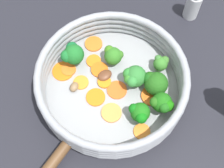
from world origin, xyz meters
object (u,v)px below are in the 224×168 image
at_px(broccoli_floret_3, 161,63).
at_px(broccoli_floret_6, 155,83).
at_px(carrot_slice_10, 81,82).
at_px(broccoli_floret_1, 134,78).
at_px(carrot_slice_0, 94,44).
at_px(broccoli_floret_0, 113,55).
at_px(carrot_slice_3, 142,132).
at_px(carrot_slice_5, 69,69).
at_px(broccoli_floret_4, 162,103).
at_px(carrot_slice_11, 94,61).
at_px(mushroom_piece_0, 105,75).
at_px(carrot_slice_4, 152,96).
at_px(carrot_slice_6, 63,71).
at_px(salt_shaker, 194,3).
at_px(skillet, 112,89).
at_px(carrot_slice_1, 111,113).
at_px(broccoli_floret_2, 73,54).
at_px(carrot_slice_7, 100,70).
at_px(carrot_slice_9, 96,97).
at_px(carrot_slice_2, 117,90).
at_px(carrot_slice_8, 104,82).
at_px(broccoli_floret_5, 140,113).
at_px(mushroom_piece_1, 74,87).

relative_size(broccoli_floret_3, broccoli_floret_6, 0.73).
height_order(broccoli_floret_3, broccoli_floret_6, broccoli_floret_6).
distance_m(carrot_slice_10, broccoli_floret_1, 0.11).
bearing_deg(carrot_slice_0, broccoli_floret_0, 31.30).
xyz_separation_m(carrot_slice_3, carrot_slice_10, (-0.13, -0.09, -0.00)).
distance_m(carrot_slice_5, broccoli_floret_4, 0.21).
height_order(carrot_slice_11, mushroom_piece_0, mushroom_piece_0).
height_order(carrot_slice_4, mushroom_piece_0, mushroom_piece_0).
height_order(carrot_slice_6, salt_shaker, salt_shaker).
bearing_deg(broccoli_floret_3, broccoli_floret_6, -32.18).
xyz_separation_m(skillet, carrot_slice_3, (0.11, 0.03, 0.01)).
height_order(carrot_slice_1, carrot_slice_10, carrot_slice_1).
xyz_separation_m(carrot_slice_11, broccoli_floret_2, (-0.01, -0.04, 0.03)).
relative_size(broccoli_floret_1, broccoli_floret_6, 0.98).
bearing_deg(carrot_slice_7, carrot_slice_10, -65.98).
height_order(skillet, carrot_slice_9, carrot_slice_9).
bearing_deg(carrot_slice_2, broccoli_floret_2, -140.21).
relative_size(carrot_slice_0, carrot_slice_11, 1.23).
bearing_deg(carrot_slice_11, broccoli_floret_6, 49.12).
height_order(broccoli_floret_0, broccoli_floret_6, broccoli_floret_6).
xyz_separation_m(skillet, carrot_slice_5, (-0.06, -0.08, 0.01)).
xyz_separation_m(broccoli_floret_2, broccoli_floret_4, (0.15, 0.14, -0.00)).
bearing_deg(broccoli_floret_6, broccoli_floret_3, 147.82).
relative_size(carrot_slice_2, carrot_slice_6, 0.90).
bearing_deg(broccoli_floret_1, carrot_slice_8, -106.58).
height_order(carrot_slice_10, broccoli_floret_0, broccoli_floret_0).
xyz_separation_m(broccoli_floret_6, mushroom_piece_0, (-0.05, -0.09, -0.02)).
distance_m(broccoli_floret_5, broccoli_floret_6, 0.07).
height_order(carrot_slice_2, broccoli_floret_6, broccoli_floret_6).
xyz_separation_m(carrot_slice_2, salt_shaker, (-0.16, 0.22, 0.03)).
xyz_separation_m(carrot_slice_9, broccoli_floret_5, (0.06, 0.07, 0.03)).
distance_m(carrot_slice_3, carrot_slice_10, 0.16).
relative_size(carrot_slice_1, broccoli_floret_4, 0.84).
xyz_separation_m(carrot_slice_0, broccoli_floret_2, (0.03, -0.05, 0.03)).
height_order(carrot_slice_11, salt_shaker, salt_shaker).
relative_size(carrot_slice_5, salt_shaker, 0.34).
xyz_separation_m(skillet, broccoli_floret_4, (0.07, 0.08, 0.04)).
bearing_deg(mushroom_piece_1, carrot_slice_11, 135.34).
xyz_separation_m(carrot_slice_3, carrot_slice_8, (-0.12, -0.05, 0.00)).
xyz_separation_m(broccoli_floret_0, broccoli_floret_2, (-0.02, -0.08, 0.01)).
relative_size(carrot_slice_0, carrot_slice_3, 1.18).
bearing_deg(broccoli_floret_3, carrot_slice_4, -30.55).
height_order(carrot_slice_1, carrot_slice_2, carrot_slice_1).
distance_m(carrot_slice_0, carrot_slice_7, 0.07).
bearing_deg(carrot_slice_7, skillet, 19.87).
bearing_deg(carrot_slice_3, carrot_slice_10, -144.63).
bearing_deg(carrot_slice_7, carrot_slice_11, -162.42).
bearing_deg(broccoli_floret_2, mushroom_piece_1, -10.20).
bearing_deg(broccoli_floret_6, broccoli_floret_0, -141.74).
relative_size(carrot_slice_6, carrot_slice_9, 1.17).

